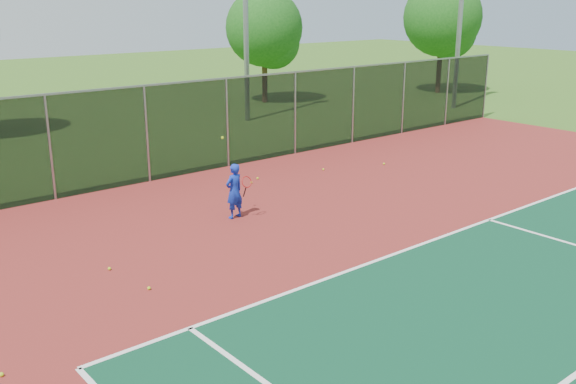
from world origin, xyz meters
The scene contains 13 objects.
ground centered at (0.00, 0.00, 0.00)m, with size 120.00×120.00×0.00m, color #335F1B.
court_apron centered at (0.00, 2.00, 0.01)m, with size 30.00×20.00×0.02m, color maroon.
fence_back centered at (0.00, 12.00, 1.56)m, with size 30.00×0.06×3.03m.
tennis_player centered at (-2.97, 7.38, 0.75)m, with size 0.59×0.62×2.19m.
practice_ball_0 centered at (-6.99, 6.26, 0.06)m, with size 0.07×0.07×0.07m, color #B7DD19.
practice_ball_1 centered at (-0.69, 9.73, 0.06)m, with size 0.07×0.07×0.07m, color #B7DD19.
practice_ball_2 centered at (-9.98, 3.54, 0.06)m, with size 0.07×0.07×0.07m, color #B7DD19.
practice_ball_3 centered at (2.12, 9.48, 0.06)m, with size 0.07×0.07×0.07m, color #B7DD19.
practice_ball_4 centered at (-6.80, 4.86, 0.06)m, with size 0.07×0.07×0.07m, color #B7DD19.
practice_ball_5 centered at (4.26, 8.70, 0.06)m, with size 0.07×0.07×0.07m, color #B7DD19.
practice_ball_6 centered at (-0.25, 9.99, 0.06)m, with size 0.07×0.07×0.07m, color #B7DD19.
tree_back_mid centered at (9.92, 22.61, 3.86)m, with size 4.19×4.19×6.15m.
tree_back_right centered at (20.55, 18.89, 4.29)m, with size 4.66×4.66×6.84m.
Camera 1 is at (-12.05, -5.78, 5.50)m, focal length 40.00 mm.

